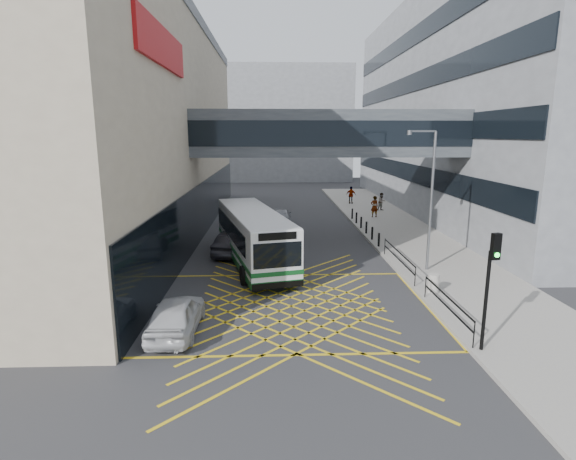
{
  "coord_description": "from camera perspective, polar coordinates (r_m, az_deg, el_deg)",
  "views": [
    {
      "loc": [
        -0.82,
        -18.7,
        7.46
      ],
      "look_at": [
        0.0,
        4.0,
        2.6
      ],
      "focal_mm": 28.0,
      "sensor_mm": 36.0,
      "label": 1
    }
  ],
  "objects": [
    {
      "name": "building_right",
      "position": [
        49.45,
        28.92,
        13.56
      ],
      "size": [
        24.09,
        44.0,
        20.0
      ],
      "color": "gray",
      "rests_on": "ground"
    },
    {
      "name": "pedestrian_a",
      "position": [
        40.93,
        10.91,
        2.93
      ],
      "size": [
        0.85,
        0.67,
        1.91
      ],
      "primitive_type": "imported",
      "rotation": [
        0.0,
        0.0,
        3.33
      ],
      "color": "gray",
      "rests_on": "pavement"
    },
    {
      "name": "car_silver",
      "position": [
        38.09,
        -0.94,
        1.83
      ],
      "size": [
        2.08,
        4.5,
        1.37
      ],
      "primitive_type": "imported",
      "rotation": [
        0.0,
        0.0,
        3.09
      ],
      "color": "gray",
      "rests_on": "ground"
    },
    {
      "name": "box_junction",
      "position": [
        20.15,
        0.42,
        -9.64
      ],
      "size": [
        12.0,
        9.0,
        0.01
      ],
      "color": "gold",
      "rests_on": "ground"
    },
    {
      "name": "street_lamp",
      "position": [
        25.04,
        17.46,
        4.57
      ],
      "size": [
        1.7,
        0.53,
        7.5
      ],
      "rotation": [
        0.0,
        0.0,
        0.2
      ],
      "color": "slate",
      "rests_on": "pavement"
    },
    {
      "name": "litter_bin",
      "position": [
        22.32,
        17.99,
        -6.43
      ],
      "size": [
        0.51,
        0.51,
        0.88
      ],
      "primitive_type": "cylinder",
      "color": "#ADA89E",
      "rests_on": "pavement"
    },
    {
      "name": "ground",
      "position": [
        20.15,
        0.42,
        -9.65
      ],
      "size": [
        120.0,
        120.0,
        0.0
      ],
      "primitive_type": "plane",
      "color": "#333335"
    },
    {
      "name": "car_white",
      "position": [
        17.9,
        -14.0,
        -10.37
      ],
      "size": [
        1.95,
        4.64,
        1.47
      ],
      "primitive_type": "imported",
      "rotation": [
        0.0,
        0.0,
        3.13
      ],
      "color": "silver",
      "rests_on": "ground"
    },
    {
      "name": "traffic_light",
      "position": [
        16.38,
        24.33,
        -5.28
      ],
      "size": [
        0.32,
        0.49,
        4.18
      ],
      "rotation": [
        0.0,
        0.0,
        0.17
      ],
      "color": "black",
      "rests_on": "pavement"
    },
    {
      "name": "kerb_railings",
      "position": [
        22.62,
        16.05,
        -5.33
      ],
      "size": [
        0.05,
        12.54,
        1.0
      ],
      "color": "black",
      "rests_on": "pavement"
    },
    {
      "name": "building_far",
      "position": [
        78.73,
        -3.01,
        13.18
      ],
      "size": [
        28.0,
        16.0,
        18.0
      ],
      "primitive_type": "cube",
      "color": "gray",
      "rests_on": "ground"
    },
    {
      "name": "pedestrian_c",
      "position": [
        48.6,
        8.02,
        4.41
      ],
      "size": [
        1.2,
        0.91,
        1.83
      ],
      "primitive_type": "imported",
      "rotation": [
        0.0,
        0.0,
        2.74
      ],
      "color": "gray",
      "rests_on": "pavement"
    },
    {
      "name": "pedestrian_b",
      "position": [
        44.76,
        11.81,
        3.54
      ],
      "size": [
        0.97,
        0.8,
        1.72
      ],
      "primitive_type": "imported",
      "rotation": [
        0.0,
        0.0,
        0.44
      ],
      "color": "gray",
      "rests_on": "pavement"
    },
    {
      "name": "building_whsmith",
      "position": [
        38.72,
        -29.01,
        11.39
      ],
      "size": [
        24.17,
        42.0,
        16.0
      ],
      "color": "tan",
      "rests_on": "ground"
    },
    {
      "name": "car_dark",
      "position": [
        28.47,
        -6.65,
        -1.65
      ],
      "size": [
        3.03,
        5.09,
        1.49
      ],
      "primitive_type": "imported",
      "rotation": [
        0.0,
        0.0,
        2.88
      ],
      "color": "black",
      "rests_on": "ground"
    },
    {
      "name": "skybridge",
      "position": [
        30.94,
        5.14,
        12.1
      ],
      "size": [
        20.0,
        4.1,
        3.0
      ],
      "color": "#40454A",
      "rests_on": "ground"
    },
    {
      "name": "bollards",
      "position": [
        35.11,
        9.59,
        0.65
      ],
      "size": [
        0.14,
        10.14,
        0.9
      ],
      "color": "black",
      "rests_on": "pavement"
    },
    {
      "name": "bus",
      "position": [
        26.26,
        -4.47,
        -0.69
      ],
      "size": [
        5.19,
        11.45,
        3.13
      ],
      "rotation": [
        0.0,
        0.0,
        0.24
      ],
      "color": "silver",
      "rests_on": "ground"
    },
    {
      "name": "pavement",
      "position": [
        35.87,
        13.86,
        -0.16
      ],
      "size": [
        6.0,
        54.0,
        0.16
      ],
      "primitive_type": "cube",
      "color": "#9A958C",
      "rests_on": "ground"
    }
  ]
}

